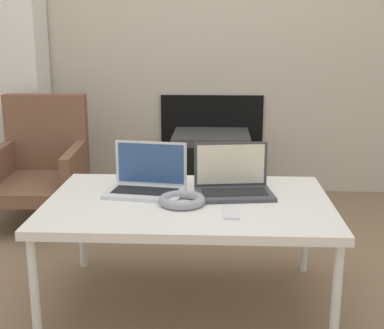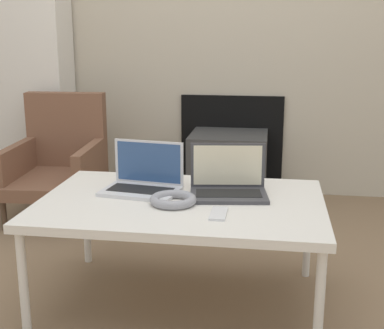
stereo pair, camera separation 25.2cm
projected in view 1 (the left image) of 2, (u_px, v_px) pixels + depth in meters
The scene contains 9 objects.
ground_plane at pixel (187, 322), 2.21m from camera, with size 14.00×14.00×0.00m, color #7A6047.
wall_back at pixel (202, 14), 3.77m from camera, with size 7.00×0.08×2.60m.
table at pixel (189, 207), 2.26m from camera, with size 1.19×0.79×0.48m.
laptop_left at pixel (147, 182), 2.35m from camera, with size 0.36×0.26×0.21m.
laptop_right at pixel (233, 183), 2.33m from camera, with size 0.35×0.26×0.21m.
headphones at pixel (182, 200), 2.19m from camera, with size 0.19×0.19×0.04m.
phone at pixel (231, 213), 2.08m from camera, with size 0.06×0.15×0.01m.
tv at pixel (211, 167), 3.74m from camera, with size 0.52×0.49×0.49m.
armchair at pixel (41, 161), 3.39m from camera, with size 0.57×0.70×0.77m.
Camera 1 is at (0.12, -1.98, 1.17)m, focal length 50.00 mm.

